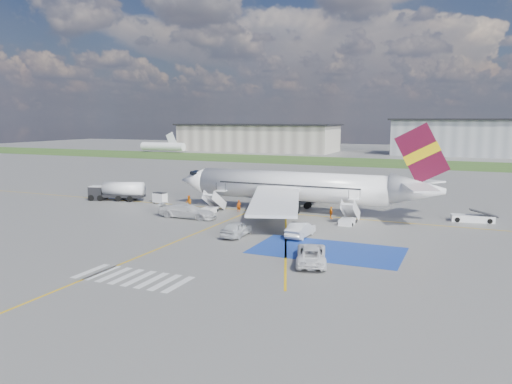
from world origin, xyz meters
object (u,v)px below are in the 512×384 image
(car_silver_b, at_px, (301,229))
(van_white_b, at_px, (187,209))
(gpu_cart, at_px, (160,198))
(airliner, at_px, (302,187))
(van_white_a, at_px, (311,251))
(belt_loader, at_px, (473,219))
(car_silver_a, at_px, (237,229))
(fuel_tanker, at_px, (117,193))

(car_silver_b, relative_size, van_white_b, 0.84)
(gpu_cart, bearing_deg, car_silver_b, -15.91)
(gpu_cart, bearing_deg, airliner, 14.05)
(gpu_cart, height_order, van_white_a, van_white_a)
(gpu_cart, height_order, car_silver_b, car_silver_b)
(van_white_a, bearing_deg, gpu_cart, -51.46)
(belt_loader, distance_m, car_silver_b, 22.96)
(van_white_a, relative_size, van_white_b, 0.92)
(car_silver_b, height_order, van_white_b, van_white_b)
(belt_loader, relative_size, van_white_a, 1.00)
(gpu_cart, xyz_separation_m, car_silver_a, (19.41, -14.27, 0.10))
(fuel_tanker, relative_size, car_silver_b, 1.76)
(gpu_cart, bearing_deg, belt_loader, 14.22)
(fuel_tanker, xyz_separation_m, gpu_cart, (7.49, 0.33, -0.48))
(airliner, height_order, van_white_b, airliner)
(van_white_b, bearing_deg, gpu_cart, 51.18)
(van_white_b, bearing_deg, van_white_a, -121.22)
(fuel_tanker, height_order, van_white_b, fuel_tanker)
(belt_loader, distance_m, van_white_a, 27.45)
(car_silver_b, xyz_separation_m, van_white_a, (3.78, -8.42, 0.20))
(car_silver_a, bearing_deg, belt_loader, -142.93)
(van_white_b, bearing_deg, fuel_tanker, 66.98)
(fuel_tanker, height_order, car_silver_a, fuel_tanker)
(gpu_cart, distance_m, car_silver_b, 28.34)
(airliner, xyz_separation_m, belt_loader, (21.05, 2.03, -3.00))
(van_white_a, bearing_deg, belt_loader, -134.80)
(gpu_cart, relative_size, van_white_a, 0.39)
(gpu_cart, relative_size, car_silver_b, 0.43)
(van_white_a, xyz_separation_m, van_white_b, (-20.12, 12.55, 0.14))
(gpu_cart, relative_size, van_white_b, 0.36)
(airliner, distance_m, van_white_a, 23.82)
(van_white_a, bearing_deg, car_silver_a, -47.77)
(gpu_cart, xyz_separation_m, van_white_b, (9.39, -7.75, 0.42))
(car_silver_b, bearing_deg, van_white_a, 116.83)
(gpu_cart, distance_m, car_silver_a, 24.10)
(gpu_cart, distance_m, van_white_a, 35.82)
(belt_loader, bearing_deg, van_white_b, -169.75)
(car_silver_a, relative_size, car_silver_b, 0.99)
(car_silver_a, xyz_separation_m, van_white_b, (-10.02, 6.52, 0.31))
(car_silver_a, bearing_deg, van_white_a, 147.74)
(airliner, xyz_separation_m, van_white_a, (8.22, -22.23, -2.38))
(car_silver_a, height_order, van_white_b, van_white_b)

